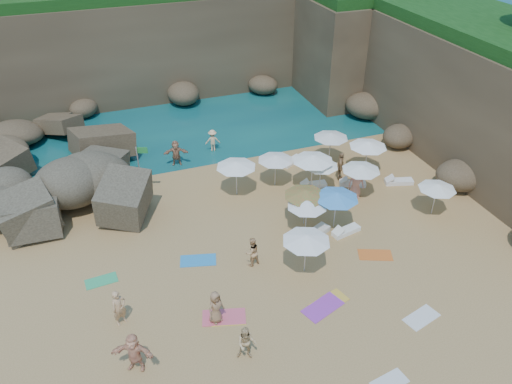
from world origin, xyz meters
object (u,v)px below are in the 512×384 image
object	(u,v)px
parasol_0	(313,158)
person_stand_4	(356,183)
lounger_0	(292,161)
person_stand_3	(340,166)
parasol_2	(368,144)
parasol_1	(236,164)
person_stand_0	(119,308)
person_stand_5	(176,153)
rock_outcrop	(65,209)
person_stand_2	(213,140)
flag_pole	(141,165)
person_stand_1	(252,252)

from	to	relation	value
parasol_0	person_stand_4	size ratio (longest dim) A/B	1.29
lounger_0	parasol_0	bearing A→B (deg)	-121.30
person_stand_3	parasol_2	bearing A→B (deg)	-58.88
parasol_1	person_stand_0	xyz separation A→B (m)	(-7.92, -7.96, -1.19)
person_stand_5	rock_outcrop	bearing A→B (deg)	-147.39
parasol_0	parasol_1	bearing A→B (deg)	167.17
person_stand_4	person_stand_5	distance (m)	11.89
person_stand_2	person_stand_5	xyz separation A→B (m)	(-2.80, -1.02, 0.08)
flag_pole	parasol_1	world-z (taller)	flag_pole
parasol_1	parasol_2	xyz separation A→B (m)	(8.61, -0.46, -0.00)
flag_pole	person_stand_5	size ratio (longest dim) A/B	1.95
person_stand_4	person_stand_5	xyz separation A→B (m)	(-9.25, 7.47, -0.10)
person_stand_3	rock_outcrop	bearing A→B (deg)	107.06
person_stand_0	person_stand_2	world-z (taller)	person_stand_0
person_stand_0	person_stand_2	distance (m)	15.94
person_stand_2	person_stand_4	distance (m)	10.66
parasol_2	person_stand_5	world-z (taller)	parasol_2
person_stand_2	person_stand_0	bearing A→B (deg)	69.07
rock_outcrop	person_stand_0	distance (m)	10.11
rock_outcrop	person_stand_5	world-z (taller)	person_stand_5
flag_pole	person_stand_3	size ratio (longest dim) A/B	1.81
flag_pole	person_stand_0	distance (m)	10.02
person_stand_0	person_stand_4	xyz separation A→B (m)	(14.53, 5.26, 0.07)
rock_outcrop	person_stand_5	xyz separation A→B (m)	(7.31, 2.86, 0.87)
person_stand_1	person_stand_4	world-z (taller)	person_stand_4
lounger_0	person_stand_2	world-z (taller)	person_stand_2
parasol_1	person_stand_3	bearing A→B (deg)	-5.51
rock_outcrop	lounger_0	bearing A→B (deg)	1.55
parasol_2	person_stand_1	distance (m)	11.57
person_stand_1	person_stand_3	bearing A→B (deg)	-155.91
person_stand_5	person_stand_0	bearing A→B (deg)	-101.29
flag_pole	person_stand_0	size ratio (longest dim) A/B	1.89
parasol_0	person_stand_0	bearing A→B (deg)	-150.82
person_stand_1	person_stand_5	world-z (taller)	person_stand_5
person_stand_4	flag_pole	bearing A→B (deg)	177.61
rock_outcrop	person_stand_4	bearing A→B (deg)	-15.56
rock_outcrop	person_stand_1	distance (m)	11.98
person_stand_2	parasol_1	bearing A→B (deg)	97.95
rock_outcrop	lounger_0	xyz separation A→B (m)	(14.61, 0.39, 0.13)
parasol_1	person_stand_4	bearing A→B (deg)	-22.23
person_stand_0	person_stand_5	bearing A→B (deg)	41.87
rock_outcrop	parasol_1	distance (m)	10.34
flag_pole	person_stand_2	bearing A→B (deg)	37.22
lounger_0	person_stand_2	xyz separation A→B (m)	(-4.50, 3.48, 0.66)
lounger_0	person_stand_0	distance (m)	16.25
parasol_2	person_stand_2	world-z (taller)	parasol_2
person_stand_0	person_stand_3	world-z (taller)	person_stand_3
person_stand_2	parasol_0	bearing A→B (deg)	132.02
person_stand_4	person_stand_5	size ratio (longest dim) A/B	1.11
rock_outcrop	parasol_1	xyz separation A→B (m)	(9.95, -1.91, 2.09)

